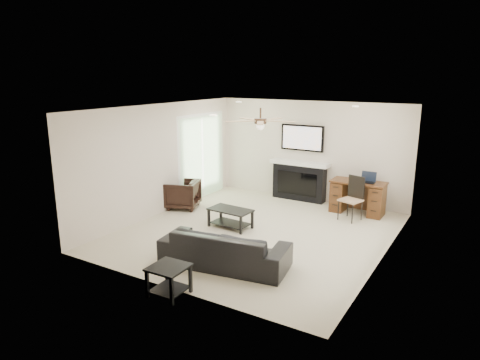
{
  "coord_description": "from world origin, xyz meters",
  "views": [
    {
      "loc": [
        3.94,
        -7.22,
        3.13
      ],
      "look_at": [
        -0.4,
        -0.0,
        1.04
      ],
      "focal_mm": 32.0,
      "sensor_mm": 36.0,
      "label": 1
    }
  ],
  "objects_px": {
    "coffee_table": "(230,218)",
    "desk": "(358,197)",
    "fireplace_unit": "(300,163)",
    "sofa": "(225,248)",
    "armchair": "(183,194)"
  },
  "relations": [
    {
      "from": "coffee_table",
      "to": "desk",
      "type": "bearing_deg",
      "value": 52.66
    },
    {
      "from": "fireplace_unit",
      "to": "desk",
      "type": "xyz_separation_m",
      "value": [
        1.6,
        -0.33,
        -0.57
      ]
    },
    {
      "from": "coffee_table",
      "to": "fireplace_unit",
      "type": "relative_size",
      "value": 0.47
    },
    {
      "from": "coffee_table",
      "to": "desk",
      "type": "xyz_separation_m",
      "value": [
        2.0,
        2.31,
        0.18
      ]
    },
    {
      "from": "sofa",
      "to": "desk",
      "type": "bearing_deg",
      "value": -114.88
    },
    {
      "from": "armchair",
      "to": "fireplace_unit",
      "type": "distance_m",
      "value": 3.02
    },
    {
      "from": "armchair",
      "to": "fireplace_unit",
      "type": "height_order",
      "value": "fireplace_unit"
    },
    {
      "from": "armchair",
      "to": "fireplace_unit",
      "type": "bearing_deg",
      "value": 113.96
    },
    {
      "from": "desk",
      "to": "armchair",
      "type": "bearing_deg",
      "value": -154.58
    },
    {
      "from": "armchair",
      "to": "fireplace_unit",
      "type": "xyz_separation_m",
      "value": [
        2.1,
        2.09,
        0.62
      ]
    },
    {
      "from": "fireplace_unit",
      "to": "desk",
      "type": "distance_m",
      "value": 1.73
    },
    {
      "from": "armchair",
      "to": "coffee_table",
      "type": "bearing_deg",
      "value": 51.22
    },
    {
      "from": "fireplace_unit",
      "to": "desk",
      "type": "bearing_deg",
      "value": -11.5
    },
    {
      "from": "armchair",
      "to": "desk",
      "type": "height_order",
      "value": "desk"
    },
    {
      "from": "sofa",
      "to": "coffee_table",
      "type": "height_order",
      "value": "sofa"
    }
  ]
}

